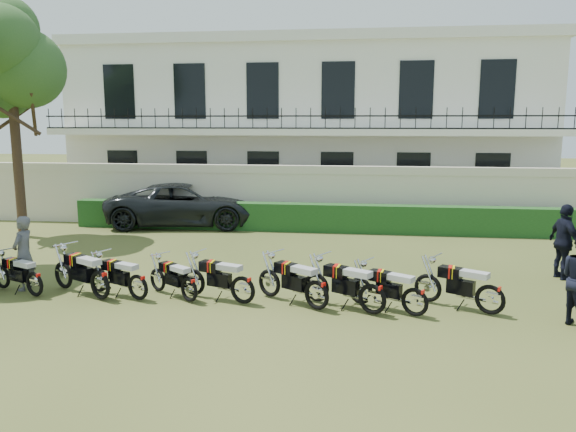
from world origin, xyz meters
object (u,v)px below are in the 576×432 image
inspector (24,253)px  motorcycle_3 (138,281)px  tree_west_near (10,60)px  motorcycle_4 (189,284)px  motorcycle_8 (415,295)px  suv (186,205)px  motorcycle_2 (100,278)px  motorcycle_5 (243,283)px  motorcycle_1 (34,278)px  officer_5 (564,242)px  motorcycle_7 (372,292)px  motorcycle_6 (317,288)px  motorcycle_9 (491,292)px

inspector → motorcycle_3: bearing=81.1°
tree_west_near → motorcycle_4: (7.76, -6.14, -5.46)m
motorcycle_8 → suv: suv is taller
motorcycle_4 → suv: suv is taller
motorcycle_8 → suv: (-7.68, 9.16, 0.34)m
motorcycle_2 → motorcycle_5: (3.19, 0.12, -0.03)m
motorcycle_1 → motorcycle_8: 8.36m
motorcycle_8 → suv: size_ratio=0.29×
tree_west_near → officer_5: bearing=-10.6°
motorcycle_5 → motorcycle_8: 3.62m
tree_west_near → motorcycle_7: (11.71, -6.44, -5.38)m
motorcycle_6 → inspector: 6.97m
motorcycle_4 → motorcycle_3: bearing=126.4°
tree_west_near → officer_5: tree_west_near is taller
motorcycle_1 → motorcycle_5: size_ratio=0.90×
motorcycle_4 → motorcycle_7: (3.95, -0.30, 0.08)m
inspector → officer_5: size_ratio=0.92×
motorcycle_2 → motorcycle_5: 3.19m
motorcycle_9 → suv: suv is taller
motorcycle_2 → motorcycle_3: bearing=-57.1°
motorcycle_4 → motorcycle_9: size_ratio=0.82×
tree_west_near → motorcycle_8: (12.56, -6.44, -5.42)m
motorcycle_6 → motorcycle_7: size_ratio=0.94×
motorcycle_3 → officer_5: bearing=-50.0°
inspector → motorcycle_9: bearing=88.0°
motorcycle_4 → motorcycle_5: size_ratio=0.79×
officer_5 → motorcycle_1: bearing=89.2°
motorcycle_5 → officer_5: size_ratio=0.97×
tree_west_near → suv: tree_west_near is taller
motorcycle_3 → motorcycle_6: motorcycle_6 is taller
suv → inspector: 8.48m
motorcycle_3 → motorcycle_7: 5.11m
motorcycle_2 → suv: (-0.88, 8.96, 0.29)m
suv → officer_5: officer_5 is taller
motorcycle_2 → motorcycle_4: size_ratio=1.27×
motorcycle_5 → motorcycle_1: bearing=111.3°
motorcycle_8 → officer_5: bearing=-19.4°
motorcycle_9 → motorcycle_8: bearing=130.7°
motorcycle_5 → motorcycle_6: bearing=-76.2°
motorcycle_2 → motorcycle_6: size_ratio=1.09×
motorcycle_5 → officer_5: (7.54, 3.03, 0.47)m
motorcycle_4 → motorcycle_6: (2.80, -0.16, 0.07)m
motorcycle_1 → motorcycle_6: bearing=-67.7°
motorcycle_3 → motorcycle_5: size_ratio=0.93×
motorcycle_8 → suv: bearing=70.2°
suv → motorcycle_8: bearing=-148.2°
motorcycle_7 → officer_5: 5.86m
motorcycle_2 → officer_5: size_ratio=0.97×
motorcycle_2 → motorcycle_9: bearing=-61.0°
motorcycle_8 → inspector: (-8.93, 0.77, 0.41)m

